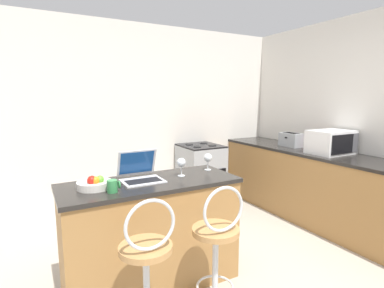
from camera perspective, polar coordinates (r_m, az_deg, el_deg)
name	(u,v)px	position (r m, az deg, el deg)	size (l,w,h in m)	color
wall_back	(145,119)	(4.31, -9.03, 4.71)	(12.00, 0.06, 2.60)	silver
breakfast_bar	(152,233)	(2.68, -7.69, -16.50)	(1.46, 0.59, 0.92)	#9E703D
counter_right	(318,187)	(4.23, 22.83, -7.55)	(0.68, 3.08, 0.92)	#9E703D
bar_stool_near	(147,277)	(2.09, -8.51, -23.80)	(0.40, 0.40, 1.02)	silver
bar_stool_far	(217,256)	(2.29, 4.72, -20.55)	(0.40, 0.40, 1.02)	silver
laptop	(140,173)	(2.55, -9.86, -5.41)	(0.33, 0.32, 0.25)	silver
microwave	(331,142)	(4.05, 25.01, 0.35)	(0.54, 0.38, 0.29)	white
toaster	(291,140)	(4.43, 18.29, 0.78)	(0.19, 0.31, 0.19)	#9EA3A8
stove_range	(201,176)	(4.43, 1.65, -6.09)	(0.55, 0.61, 0.93)	#9EA3A8
mug_green	(113,186)	(2.28, -14.87, -7.76)	(0.09, 0.08, 0.09)	#338447
wine_glass_tall	(181,163)	(2.63, -2.06, -3.66)	(0.08, 0.08, 0.16)	silver
fruit_bowl	(94,184)	(2.41, -18.08, -7.24)	(0.26, 0.26, 0.11)	silver
wine_glass_short	(208,158)	(2.85, 3.05, -2.72)	(0.08, 0.08, 0.16)	silver
mug_red	(310,145)	(4.39, 21.62, -0.13)	(0.11, 0.09, 0.09)	red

